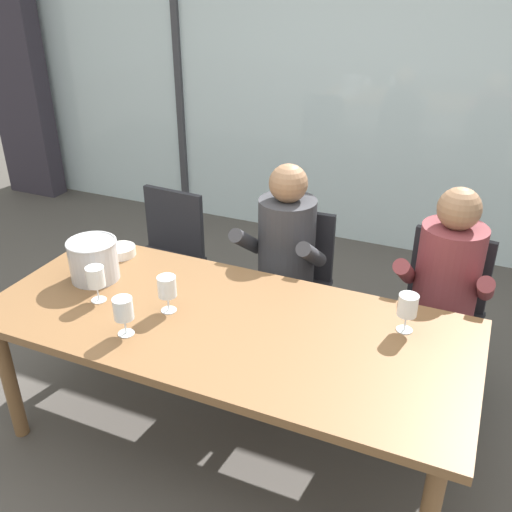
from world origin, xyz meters
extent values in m
plane|color=#4C4742|center=(0.00, 1.00, 0.00)|extent=(14.00, 14.00, 0.00)
cube|color=silver|center=(0.00, 2.51, 1.30)|extent=(7.36, 0.03, 2.60)
cube|color=#38383D|center=(-1.66, 2.49, 1.30)|extent=(0.06, 0.06, 2.60)
cube|color=#568942|center=(0.00, 6.38, 0.72)|extent=(13.36, 2.40, 1.44)
cube|color=#332D38|center=(-3.33, 2.33, 1.30)|extent=(0.56, 0.20, 2.60)
cube|color=brown|center=(0.00, 0.00, 0.70)|extent=(2.16, 0.94, 0.04)
cylinder|color=brown|center=(-0.98, -0.37, 0.34)|extent=(0.07, 0.07, 0.68)
cylinder|color=brown|center=(-0.98, 0.37, 0.34)|extent=(0.07, 0.07, 0.68)
cylinder|color=brown|center=(0.98, 0.37, 0.34)|extent=(0.07, 0.07, 0.68)
cube|color=#232328|center=(-0.85, 0.76, 0.43)|extent=(0.47, 0.47, 0.03)
cube|color=#232328|center=(-0.83, 0.96, 0.66)|extent=(0.42, 0.06, 0.42)
cylinder|color=#232328|center=(-1.05, 0.58, 0.21)|extent=(0.04, 0.04, 0.42)
cylinder|color=#232328|center=(-0.67, 0.56, 0.21)|extent=(0.04, 0.04, 0.42)
cylinder|color=#232328|center=(-1.02, 0.96, 0.21)|extent=(0.04, 0.04, 0.42)
cylinder|color=#232328|center=(-0.64, 0.94, 0.21)|extent=(0.04, 0.04, 0.42)
cube|color=#232328|center=(0.01, 0.78, 0.43)|extent=(0.46, 0.46, 0.03)
cube|color=#232328|center=(0.00, 0.97, 0.66)|extent=(0.42, 0.06, 0.42)
cylinder|color=#232328|center=(-0.17, 0.58, 0.21)|extent=(0.04, 0.04, 0.42)
cylinder|color=#232328|center=(0.21, 0.60, 0.21)|extent=(0.04, 0.04, 0.42)
cylinder|color=#232328|center=(-0.19, 0.96, 0.21)|extent=(0.04, 0.04, 0.42)
cylinder|color=#232328|center=(0.19, 0.97, 0.21)|extent=(0.04, 0.04, 0.42)
cube|color=#232328|center=(0.82, 0.81, 0.43)|extent=(0.50, 0.50, 0.03)
cube|color=#232328|center=(0.85, 1.01, 0.66)|extent=(0.42, 0.09, 0.42)
cylinder|color=#232328|center=(0.61, 0.65, 0.21)|extent=(0.04, 0.04, 0.42)
cylinder|color=#232328|center=(0.99, 0.59, 0.21)|extent=(0.04, 0.04, 0.42)
cylinder|color=#232328|center=(0.66, 1.02, 0.21)|extent=(0.04, 0.04, 0.42)
cylinder|color=#232328|center=(1.04, 0.97, 0.21)|extent=(0.04, 0.04, 0.42)
cylinder|color=#38383D|center=(-0.02, 0.82, 0.73)|extent=(0.33, 0.33, 0.52)
sphere|color=#936B4C|center=(-0.02, 0.82, 1.08)|extent=(0.21, 0.21, 0.21)
cube|color=#47423D|center=(-0.11, 0.62, 0.47)|extent=(0.14, 0.40, 0.13)
cube|color=#47423D|center=(0.07, 0.62, 0.47)|extent=(0.14, 0.40, 0.13)
cylinder|color=#47423D|center=(-0.12, 0.42, 0.22)|extent=(0.10, 0.10, 0.45)
cylinder|color=#47423D|center=(0.06, 0.42, 0.22)|extent=(0.10, 0.10, 0.45)
cylinder|color=#38383D|center=(-0.21, 0.70, 0.75)|extent=(0.09, 0.33, 0.26)
cylinder|color=#38383D|center=(0.17, 0.69, 0.75)|extent=(0.09, 0.33, 0.26)
cylinder|color=brown|center=(0.85, 0.82, 0.73)|extent=(0.33, 0.33, 0.52)
sphere|color=#936B4C|center=(0.85, 0.82, 1.08)|extent=(0.21, 0.21, 0.21)
cube|color=#47423D|center=(0.75, 0.62, 0.47)|extent=(0.15, 0.41, 0.13)
cube|color=#47423D|center=(0.93, 0.61, 0.47)|extent=(0.15, 0.41, 0.13)
cylinder|color=#47423D|center=(0.74, 0.42, 0.22)|extent=(0.10, 0.10, 0.45)
cylinder|color=#47423D|center=(0.92, 0.41, 0.22)|extent=(0.10, 0.10, 0.45)
cylinder|color=brown|center=(0.66, 0.71, 0.75)|extent=(0.09, 0.33, 0.26)
cylinder|color=brown|center=(1.04, 0.69, 0.75)|extent=(0.09, 0.33, 0.26)
cylinder|color=#B7B7BC|center=(-0.75, 0.08, 0.82)|extent=(0.24, 0.24, 0.20)
torus|color=silver|center=(-0.75, 0.08, 0.92)|extent=(0.24, 0.24, 0.01)
cylinder|color=silver|center=(-0.78, 0.33, 0.75)|extent=(0.16, 0.16, 0.05)
cylinder|color=silver|center=(-0.33, -0.26, 0.72)|extent=(0.07, 0.07, 0.00)
cylinder|color=silver|center=(-0.33, -0.26, 0.76)|extent=(0.01, 0.01, 0.07)
cylinder|color=silver|center=(-0.33, -0.26, 0.85)|extent=(0.08, 0.08, 0.09)
cylinder|color=#E0D184|center=(-0.33, -0.26, 0.82)|extent=(0.07, 0.07, 0.04)
cylinder|color=silver|center=(-0.61, -0.09, 0.72)|extent=(0.07, 0.07, 0.00)
cylinder|color=silver|center=(-0.61, -0.09, 0.76)|extent=(0.01, 0.01, 0.07)
cylinder|color=silver|center=(-0.61, -0.09, 0.85)|extent=(0.08, 0.08, 0.09)
cylinder|color=#560C1E|center=(-0.61, -0.09, 0.82)|extent=(0.07, 0.07, 0.04)
cylinder|color=silver|center=(0.74, 0.24, 0.72)|extent=(0.07, 0.07, 0.00)
cylinder|color=silver|center=(0.74, 0.24, 0.76)|extent=(0.01, 0.01, 0.07)
cylinder|color=silver|center=(0.74, 0.24, 0.85)|extent=(0.08, 0.08, 0.09)
cylinder|color=maroon|center=(0.74, 0.24, 0.82)|extent=(0.07, 0.07, 0.04)
cylinder|color=silver|center=(-0.26, -0.03, 0.72)|extent=(0.07, 0.07, 0.00)
cylinder|color=silver|center=(-0.26, -0.03, 0.76)|extent=(0.01, 0.01, 0.07)
cylinder|color=silver|center=(-0.26, -0.03, 0.85)|extent=(0.08, 0.08, 0.09)
cylinder|color=#E0D184|center=(-0.26, -0.03, 0.82)|extent=(0.07, 0.07, 0.04)
camera|label=1|loc=(0.96, -1.85, 2.13)|focal=39.77mm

